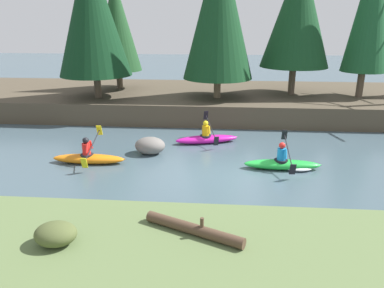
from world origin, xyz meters
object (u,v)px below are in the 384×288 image
(kayaker_middle, at_px, (207,138))
(kayaker_trailing, at_px, (89,158))
(kayaker_lead, at_px, (285,164))
(driftwood_log, at_px, (194,229))
(boulder_midstream, at_px, (150,146))

(kayaker_middle, xyz_separation_m, kayaker_trailing, (-4.28, -2.73, 0.00))
(kayaker_lead, bearing_deg, driftwood_log, -117.33)
(kayaker_middle, bearing_deg, kayaker_lead, -58.84)
(kayaker_trailing, bearing_deg, boulder_midstream, 29.37)
(kayaker_middle, xyz_separation_m, driftwood_log, (0.06, -8.50, 0.68))
(boulder_midstream, xyz_separation_m, driftwood_log, (2.27, -6.96, 0.56))
(kayaker_trailing, distance_m, boulder_midstream, 2.40)
(kayaker_lead, bearing_deg, kayaker_middle, 135.90)
(kayaker_lead, relative_size, driftwood_log, 1.27)
(kayaker_lead, height_order, kayaker_middle, same)
(kayaker_middle, distance_m, boulder_midstream, 2.69)
(kayaker_lead, bearing_deg, kayaker_trailing, 179.03)
(kayaker_middle, height_order, kayaker_trailing, same)
(kayaker_middle, bearing_deg, boulder_midstream, -160.89)
(kayaker_lead, relative_size, boulder_midstream, 2.31)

